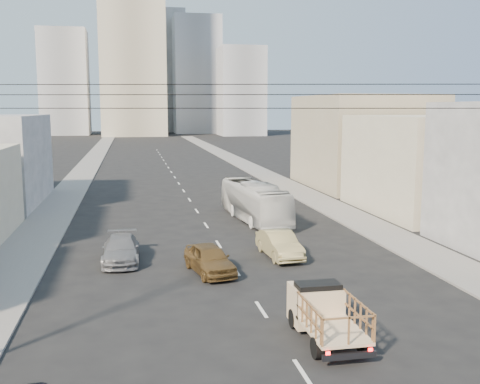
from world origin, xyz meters
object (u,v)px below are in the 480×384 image
object	(u,v)px
flatbed_pickup	(325,310)
city_bus	(255,202)
sedan_tan	(280,244)
sedan_brown	(210,259)
sedan_grey	(121,249)

from	to	relation	value
flatbed_pickup	city_bus	xyz separation A→B (m)	(2.28, 22.52, 0.39)
sedan_tan	sedan_brown	bearing A→B (deg)	-155.44
sedan_brown	sedan_grey	world-z (taller)	sedan_brown
flatbed_pickup	sedan_tan	size ratio (longest dim) A/B	0.96
city_bus	sedan_brown	size ratio (longest dim) A/B	2.38
city_bus	sedan_tan	bearing A→B (deg)	-100.40
sedan_tan	city_bus	bearing A→B (deg)	81.18
sedan_tan	sedan_grey	distance (m)	9.09
flatbed_pickup	sedan_brown	world-z (taller)	flatbed_pickup
city_bus	sedan_brown	bearing A→B (deg)	-117.62
flatbed_pickup	sedan_grey	size ratio (longest dim) A/B	0.89
flatbed_pickup	city_bus	world-z (taller)	city_bus
sedan_brown	sedan_tan	xyz separation A→B (m)	(4.45, 2.43, -0.00)
city_bus	sedan_grey	size ratio (longest dim) A/B	2.15
sedan_tan	flatbed_pickup	bearing A→B (deg)	-100.74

